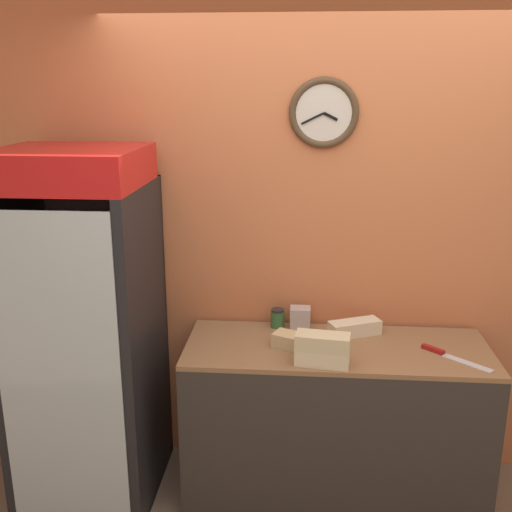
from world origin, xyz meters
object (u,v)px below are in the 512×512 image
sandwich_stack_bottom (322,357)px  sandwich_flat_left (295,342)px  sandwich_flat_right (355,328)px  chefs_knife (446,355)px  beverage_cooler (88,311)px  napkin_dispenser (300,318)px  condiment_jar (278,318)px  sandwich_stack_middle (323,342)px

sandwich_stack_bottom → sandwich_flat_left: 0.22m
sandwich_flat_right → chefs_knife: (0.43, -0.23, -0.03)m
sandwich_stack_bottom → beverage_cooler: bearing=171.1°
napkin_dispenser → beverage_cooler: bearing=-167.4°
sandwich_flat_left → sandwich_flat_right: (0.31, 0.20, 0.00)m
sandwich_flat_left → chefs_knife: (0.75, -0.03, -0.03)m
sandwich_stack_bottom → condiment_jar: size_ratio=2.58×
sandwich_flat_right → sandwich_stack_bottom: bearing=-116.4°
sandwich_stack_bottom → napkin_dispenser: napkin_dispenser is taller
beverage_cooler → chefs_knife: bearing=-1.5°
sandwich_stack_bottom → napkin_dispenser: (-0.11, 0.44, 0.02)m
sandwich_stack_bottom → condiment_jar: bearing=117.9°
chefs_knife → sandwich_stack_bottom: bearing=-167.0°
beverage_cooler → sandwich_stack_middle: 1.23m
sandwich_flat_left → chefs_knife: sandwich_flat_left is taller
sandwich_stack_bottom → sandwich_stack_middle: size_ratio=1.00×
sandwich_flat_left → chefs_knife: size_ratio=0.83×
beverage_cooler → sandwich_flat_left: 1.09m
beverage_cooler → sandwich_stack_middle: bearing=-8.9°
beverage_cooler → chefs_knife: (1.83, -0.05, -0.16)m
beverage_cooler → sandwich_flat_right: beverage_cooler is taller
sandwich_stack_middle → chefs_knife: size_ratio=0.90×
sandwich_stack_bottom → sandwich_stack_middle: 0.08m
beverage_cooler → chefs_knife: beverage_cooler is taller
sandwich_stack_bottom → condiment_jar: (-0.23, 0.44, 0.01)m
sandwich_stack_middle → condiment_jar: (-0.23, 0.44, -0.07)m
condiment_jar → chefs_knife: bearing=-19.5°
sandwich_flat_left → napkin_dispenser: size_ratio=2.08×
sandwich_stack_middle → napkin_dispenser: bearing=104.2°
sandwich_flat_right → chefs_knife: sandwich_flat_right is taller
sandwich_stack_bottom → condiment_jar: condiment_jar is taller
sandwich_flat_left → condiment_jar: size_ratio=2.38×
beverage_cooler → sandwich_flat_left: (1.08, -0.02, -0.13)m
sandwich_stack_middle → napkin_dispenser: 0.45m
beverage_cooler → sandwich_stack_bottom: beverage_cooler is taller
sandwich_stack_bottom → sandwich_flat_left: size_ratio=1.08×
beverage_cooler → sandwich_flat_left: beverage_cooler is taller
sandwich_flat_right → condiment_jar: 0.42m
chefs_knife → napkin_dispenser: bearing=157.9°
sandwich_flat_left → sandwich_stack_middle: bearing=-52.4°
beverage_cooler → chefs_knife: 1.84m
sandwich_flat_right → napkin_dispenser: (-0.29, 0.07, 0.02)m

